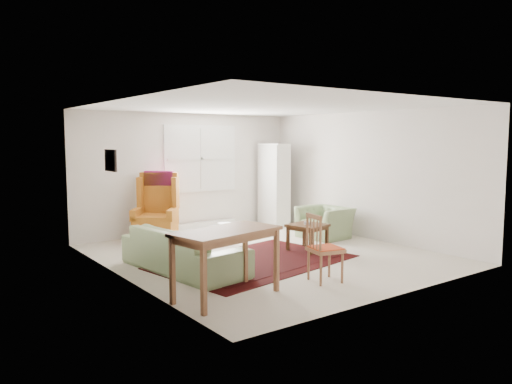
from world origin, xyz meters
TOP-DOWN VIEW (x-y plane):
  - room at (0.02, 0.21)m, footprint 5.04×5.54m
  - rug at (-0.47, -0.30)m, footprint 3.36×2.47m
  - sofa at (-1.63, -0.10)m, footprint 1.14×2.28m
  - armchair at (1.86, 0.51)m, footprint 0.89×1.00m
  - wingback_chair at (-1.05, 2.13)m, footprint 1.12×1.12m
  - coffee_table at (0.77, -0.18)m, footprint 0.70×0.70m
  - stool at (-0.07, 1.18)m, footprint 0.34×0.34m
  - cabinet at (1.95, 2.27)m, footprint 0.40×0.75m
  - desk at (-1.79, -1.55)m, footprint 1.45×0.92m
  - desk_chair at (-0.32, -1.75)m, footprint 0.50×0.50m

SIDE VIEW (x-z plane):
  - rug at x=-0.47m, z-range 0.00..0.03m
  - stool at x=-0.07m, z-range 0.00..0.40m
  - coffee_table at x=0.77m, z-range 0.00..0.48m
  - armchair at x=1.86m, z-range 0.00..0.74m
  - desk at x=-1.79m, z-range 0.00..0.85m
  - sofa at x=-1.63m, z-range 0.00..0.88m
  - desk_chair at x=-0.32m, z-range 0.00..0.95m
  - wingback_chair at x=-1.05m, z-range 0.00..1.35m
  - cabinet at x=1.95m, z-range 0.00..1.86m
  - room at x=0.02m, z-range 0.00..2.51m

